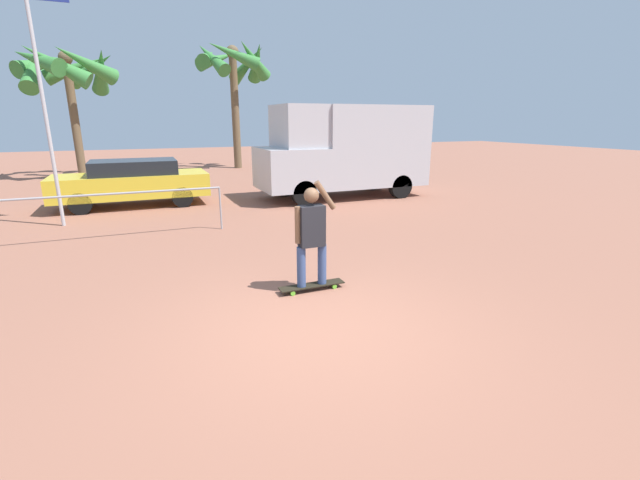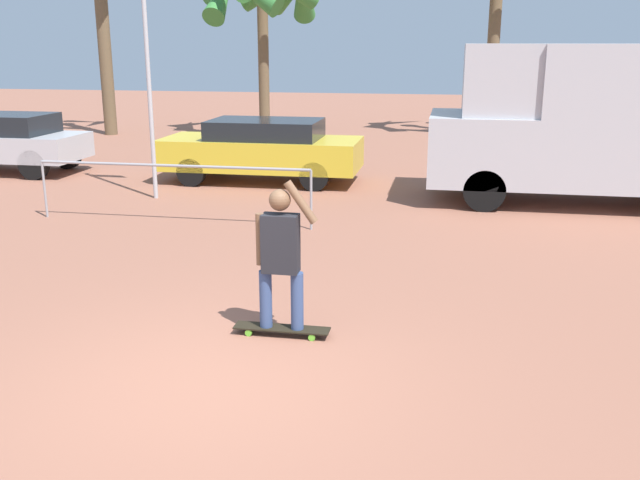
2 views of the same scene
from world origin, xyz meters
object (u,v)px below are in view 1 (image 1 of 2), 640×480
at_px(skateboard, 312,286).
at_px(camper_van, 346,148).
at_px(palm_tree_center_background, 66,69).
at_px(palm_tree_near_van, 233,64).
at_px(flagpole, 44,84).
at_px(parked_car_yellow, 132,182).
at_px(person_skateboarder, 312,231).

height_order(skateboard, camper_van, camper_van).
height_order(skateboard, palm_tree_center_background, palm_tree_center_background).
bearing_deg(palm_tree_center_background, palm_tree_near_van, 8.21).
relative_size(palm_tree_near_van, flagpole, 1.11).
bearing_deg(skateboard, parked_car_yellow, 106.29).
height_order(parked_car_yellow, palm_tree_center_background, palm_tree_center_background).
distance_m(skateboard, parked_car_yellow, 9.18).
xyz_separation_m(parked_car_yellow, palm_tree_near_van, (5.56, 9.83, 4.78)).
xyz_separation_m(skateboard, palm_tree_center_background, (-4.84, 17.48, 4.80)).
relative_size(parked_car_yellow, flagpole, 0.75).
xyz_separation_m(palm_tree_near_van, flagpole, (-7.22, -12.02, -2.08)).
bearing_deg(palm_tree_near_van, person_skateboarder, -99.14).
relative_size(skateboard, palm_tree_near_van, 0.16).
relative_size(skateboard, flagpole, 0.18).
bearing_deg(person_skateboarder, flagpole, 122.67).
xyz_separation_m(camper_van, parked_car_yellow, (-6.96, 1.13, -0.92)).
xyz_separation_m(camper_van, flagpole, (-8.62, -1.06, 1.79)).
xyz_separation_m(skateboard, palm_tree_near_van, (2.99, 18.61, 5.48)).
bearing_deg(flagpole, palm_tree_center_background, 93.24).
relative_size(person_skateboarder, flagpole, 0.27).
height_order(parked_car_yellow, flagpole, flagpole).
height_order(skateboard, palm_tree_near_van, palm_tree_near_van).
bearing_deg(palm_tree_center_background, person_skateboarder, -74.51).
distance_m(camper_van, flagpole, 8.87).
height_order(skateboard, parked_car_yellow, parked_car_yellow).
distance_m(skateboard, camper_van, 8.97).
distance_m(skateboard, person_skateboarder, 0.91).
bearing_deg(camper_van, person_skateboarder, -119.85).
relative_size(person_skateboarder, parked_car_yellow, 0.37).
bearing_deg(camper_van, parked_car_yellow, 170.81).
xyz_separation_m(person_skateboarder, camper_van, (4.39, 7.66, 0.71)).
relative_size(camper_van, parked_car_yellow, 1.27).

